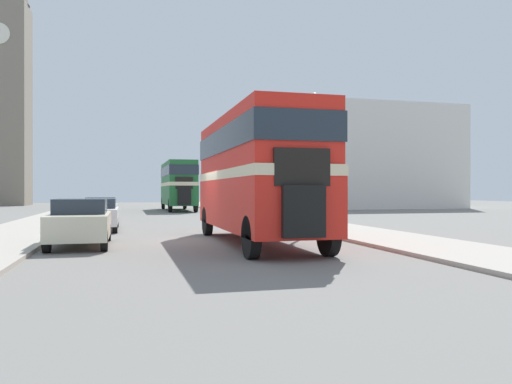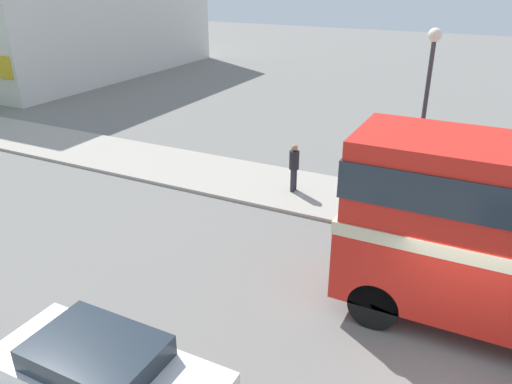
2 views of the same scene
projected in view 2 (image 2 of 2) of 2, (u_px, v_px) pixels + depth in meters
ground_plane at (449, 371)px, 9.94m from camera, size 120.00×120.00×0.00m
sidewalk_right at (478, 226)px, 15.42m from camera, size 3.50×120.00×0.12m
car_parked_mid at (106, 376)px, 8.83m from camera, size 1.81×4.38×1.43m
pedestrian_walking at (294, 165)px, 17.36m from camera, size 0.35×0.35×1.72m
street_lamp at (425, 106)px, 13.42m from camera, size 0.36×0.36×5.86m
shop_building_block at (67, 0)px, 37.16m from camera, size 20.44×11.92×10.41m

